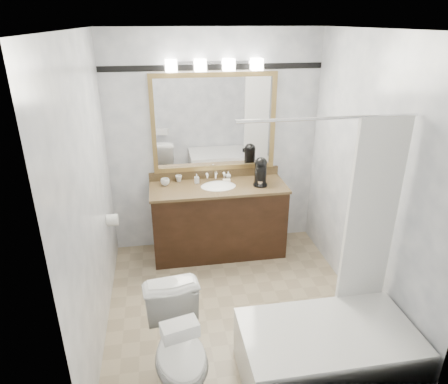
{
  "coord_description": "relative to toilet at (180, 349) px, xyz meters",
  "views": [
    {
      "loc": [
        -0.62,
        -3.06,
        2.57
      ],
      "look_at": [
        -0.05,
        0.35,
        1.07
      ],
      "focal_mm": 32.0,
      "sensor_mm": 36.0,
      "label": 1
    }
  ],
  "objects": [
    {
      "name": "mirror",
      "position": [
        0.57,
        2.13,
        1.12
      ],
      "size": [
        1.4,
        0.04,
        1.1
      ],
      "color": "#A4844A",
      "rests_on": "room"
    },
    {
      "name": "room",
      "position": [
        0.57,
        0.85,
        0.87
      ],
      "size": [
        2.42,
        2.62,
        2.52
      ],
      "color": "tan",
      "rests_on": "ground"
    },
    {
      "name": "soap_bottle_b",
      "position": [
        0.72,
        2.07,
        0.51
      ],
      "size": [
        0.07,
        0.07,
        0.08
      ],
      "primitive_type": "imported",
      "rotation": [
        0.0,
        0.0,
        0.07
      ],
      "color": "white",
      "rests_on": "vanity"
    },
    {
      "name": "bathtub",
      "position": [
        1.13,
        -0.05,
        -0.1
      ],
      "size": [
        1.3,
        0.75,
        1.96
      ],
      "color": "white",
      "rests_on": "ground"
    },
    {
      "name": "accent_stripe",
      "position": [
        0.57,
        2.14,
        1.72
      ],
      "size": [
        2.4,
        0.01,
        0.06
      ],
      "primitive_type": "cube",
      "color": "black",
      "rests_on": "room"
    },
    {
      "name": "soap_bottle_a",
      "position": [
        0.34,
        1.99,
        0.53
      ],
      "size": [
        0.05,
        0.05,
        0.11
      ],
      "primitive_type": "imported",
      "rotation": [
        0.0,
        0.0,
        0.12
      ],
      "color": "white",
      "rests_on": "vanity"
    },
    {
      "name": "tp_roll",
      "position": [
        -0.57,
        1.51,
        0.32
      ],
      "size": [
        0.11,
        0.12,
        0.12
      ],
      "primitive_type": "cylinder",
      "rotation": [
        0.0,
        1.57,
        0.0
      ],
      "color": "white",
      "rests_on": "room"
    },
    {
      "name": "cup_left",
      "position": [
        -0.01,
        1.99,
        0.51
      ],
      "size": [
        0.11,
        0.11,
        0.08
      ],
      "primitive_type": "imported",
      "rotation": [
        0.0,
        0.0,
        -0.1
      ],
      "color": "white",
      "rests_on": "vanity"
    },
    {
      "name": "vanity_light_bar",
      "position": [
        0.57,
        2.07,
        1.75
      ],
      "size": [
        1.02,
        0.14,
        0.12
      ],
      "color": "silver",
      "rests_on": "room"
    },
    {
      "name": "cup_right",
      "position": [
        0.14,
        2.08,
        0.51
      ],
      "size": [
        0.09,
        0.09,
        0.07
      ],
      "primitive_type": "imported",
      "rotation": [
        0.0,
        0.0,
        -0.19
      ],
      "color": "white",
      "rests_on": "vanity"
    },
    {
      "name": "vanity",
      "position": [
        0.57,
        1.86,
        0.06
      ],
      "size": [
        1.53,
        0.58,
        0.97
      ],
      "color": "black",
      "rests_on": "ground"
    },
    {
      "name": "toilet",
      "position": [
        0.0,
        0.0,
        0.0
      ],
      "size": [
        0.51,
        0.79,
        0.76
      ],
      "primitive_type": "imported",
      "rotation": [
        0.0,
        0.0,
        0.12
      ],
      "color": "white",
      "rests_on": "ground"
    },
    {
      "name": "tissue_box",
      "position": [
        0.0,
        -0.27,
        0.43
      ],
      "size": [
        0.25,
        0.17,
        0.09
      ],
      "primitive_type": "cube",
      "rotation": [
        0.0,
        0.0,
        0.24
      ],
      "color": "white",
      "rests_on": "toilet"
    },
    {
      "name": "soap_bar",
      "position": [
        0.69,
        1.98,
        0.48
      ],
      "size": [
        0.09,
        0.06,
        0.03
      ],
      "primitive_type": "cube",
      "rotation": [
        0.0,
        0.0,
        -0.06
      ],
      "color": "beige",
      "rests_on": "vanity"
    },
    {
      "name": "coffee_maker",
      "position": [
        1.05,
        1.85,
        0.63
      ],
      "size": [
        0.16,
        0.2,
        0.31
      ],
      "rotation": [
        0.0,
        0.0,
        -0.25
      ],
      "color": "black",
      "rests_on": "vanity"
    }
  ]
}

